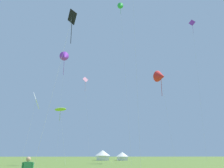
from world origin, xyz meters
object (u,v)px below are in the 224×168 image
at_px(kite_white_diamond, 36,101).
at_px(kite_green_delta, 121,6).
at_px(kite_lime_parafoil, 60,109).
at_px(kite_black_diamond, 72,20).
at_px(festival_tent_center, 122,156).
at_px(kite_pink_diamond, 85,82).
at_px(kite_purple_diamond, 193,28).
at_px(festival_tent_left, 103,155).
at_px(kite_purple_delta, 64,57).
at_px(kite_red_delta, 161,76).

xyz_separation_m(kite_white_diamond, kite_green_delta, (14.99, 6.96, 24.13)).
xyz_separation_m(kite_lime_parafoil, kite_black_diamond, (4.22, -22.56, 5.18)).
bearing_deg(kite_black_diamond, festival_tent_center, 78.84).
relative_size(kite_lime_parafoil, kite_pink_diamond, 0.45).
xyz_separation_m(kite_purple_diamond, kite_black_diamond, (-28.67, -33.57, -20.15)).
distance_m(kite_lime_parafoil, festival_tent_left, 35.22).
height_order(kite_purple_delta, kite_lime_parafoil, kite_purple_delta).
bearing_deg(kite_red_delta, festival_tent_center, 103.87).
distance_m(kite_white_diamond, kite_pink_diamond, 27.57).
distance_m(kite_purple_delta, festival_tent_left, 33.04).
height_order(kite_purple_delta, kite_red_delta, kite_purple_delta).
relative_size(kite_lime_parafoil, kite_red_delta, 0.50).
relative_size(kite_pink_diamond, festival_tent_center, 5.84).
relative_size(kite_purple_diamond, kite_red_delta, 1.81).
bearing_deg(kite_red_delta, kite_green_delta, -151.73).
bearing_deg(kite_black_diamond, kite_pink_diamond, 91.04).
distance_m(kite_pink_diamond, festival_tent_left, 25.00).
distance_m(kite_red_delta, festival_tent_left, 34.33).
relative_size(kite_purple_diamond, kite_pink_diamond, 1.64).
bearing_deg(kite_pink_diamond, festival_tent_center, 50.91).
height_order(kite_purple_delta, kite_black_diamond, kite_purple_delta).
bearing_deg(kite_green_delta, kite_white_diamond, -155.12).
relative_size(kite_purple_diamond, kite_green_delta, 1.07).
distance_m(kite_lime_parafoil, festival_tent_center, 37.38).
height_order(kite_pink_diamond, festival_tent_left, kite_pink_diamond).
height_order(kite_purple_diamond, festival_tent_center, kite_purple_diamond).
height_order(kite_lime_parafoil, kite_black_diamond, kite_black_diamond).
distance_m(kite_purple_delta, kite_purple_diamond, 37.03).
relative_size(kite_purple_diamond, festival_tent_center, 9.60).
height_order(kite_lime_parafoil, kite_green_delta, kite_green_delta).
bearing_deg(kite_green_delta, kite_purple_delta, 130.72).
bearing_deg(kite_purple_delta, kite_white_diamond, -90.67).
bearing_deg(kite_purple_delta, kite_black_diamond, -80.22).
relative_size(festival_tent_left, festival_tent_center, 1.23).
relative_size(kite_green_delta, festival_tent_center, 8.96).
relative_size(kite_red_delta, festival_tent_center, 5.31).
distance_m(kite_purple_delta, kite_red_delta, 28.88).
bearing_deg(festival_tent_left, kite_red_delta, -64.14).
xyz_separation_m(kite_lime_parafoil, kite_pink_diamond, (3.47, 18.64, 11.43)).
xyz_separation_m(kite_red_delta, kite_pink_diamond, (-18.27, 12.10, 2.09)).
xyz_separation_m(kite_white_diamond, festival_tent_center, (18.30, 38.78, -8.91)).
height_order(kite_white_diamond, kite_red_delta, kite_red_delta).
distance_m(kite_purple_delta, kite_pink_diamond, 9.77).
bearing_deg(kite_pink_diamond, kite_lime_parafoil, -100.54).
bearing_deg(kite_white_diamond, kite_purple_delta, 89.33).
xyz_separation_m(kite_pink_diamond, festival_tent_center, (11.72, 14.42, -20.02)).
relative_size(kite_red_delta, festival_tent_left, 4.33).
bearing_deg(festival_tent_center, kite_pink_diamond, -129.09).
distance_m(kite_black_diamond, festival_tent_left, 57.42).
height_order(kite_white_diamond, festival_tent_center, kite_white_diamond).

